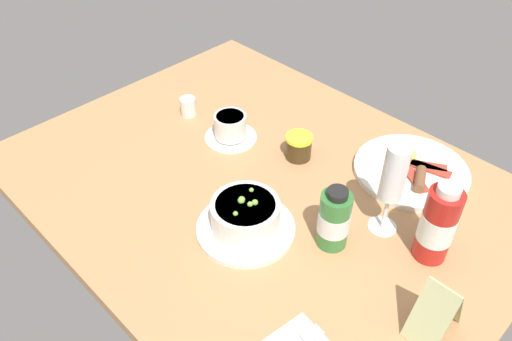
{
  "coord_description": "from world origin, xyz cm",
  "views": [
    {
      "loc": [
        59.3,
        -60.31,
        75.89
      ],
      "look_at": [
        0.94,
        -2.44,
        5.25
      ],
      "focal_mm": 35.99,
      "sensor_mm": 36.0,
      "label": 1
    }
  ],
  "objects": [
    {
      "name": "coffee_cup",
      "position": [
        -16.48,
        6.13,
        3.06
      ],
      "size": [
        12.79,
        12.79,
        6.6
      ],
      "color": "silver",
      "rests_on": "ground_plane"
    },
    {
      "name": "jam_jar",
      "position": [
        -0.19,
        12.36,
        3.0
      ],
      "size": [
        6.27,
        6.27,
        5.92
      ],
      "color": "#3C2C15",
      "rests_on": "ground_plane"
    },
    {
      "name": "creamer_jug",
      "position": [
        -31.58,
        5.21,
        2.5
      ],
      "size": [
        4.63,
        4.35,
        5.37
      ],
      "color": "silver",
      "rests_on": "ground_plane"
    },
    {
      "name": "sauce_bottle_green",
      "position": [
        22.1,
        -2.79,
        6.26
      ],
      "size": [
        6.12,
        6.12,
        13.63
      ],
      "color": "#337233",
      "rests_on": "ground_plane"
    },
    {
      "name": "breakfast_plate",
      "position": [
        21.76,
        26.17,
        0.91
      ],
      "size": [
        25.61,
        25.61,
        3.7
      ],
      "color": "silver",
      "rests_on": "ground_plane"
    },
    {
      "name": "sauce_bottle_red",
      "position": [
        37.1,
        8.01,
        8.07
      ],
      "size": [
        6.47,
        6.47,
        17.36
      ],
      "color": "#B21E19",
      "rests_on": "ground_plane"
    },
    {
      "name": "menu_card",
      "position": [
        45.87,
        -5.92,
        5.55
      ],
      "size": [
        5.88,
        9.31,
        11.26
      ],
      "color": "#B4B67F",
      "rests_on": "ground_plane"
    },
    {
      "name": "wine_glass",
      "position": [
        26.86,
        7.63,
        13.29
      ],
      "size": [
        5.8,
        5.8,
        20.33
      ],
      "color": "white",
      "rests_on": "ground_plane"
    },
    {
      "name": "porridge_bowl",
      "position": [
        8.23,
        -12.56,
        3.64
      ],
      "size": [
        19.73,
        19.73,
        8.17
      ],
      "color": "silver",
      "rests_on": "ground_plane"
    },
    {
      "name": "ground_plane",
      "position": [
        0.0,
        0.0,
        -1.5
      ],
      "size": [
        110.0,
        84.0,
        3.0
      ],
      "primitive_type": "cube",
      "color": "#B27F51"
    }
  ]
}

